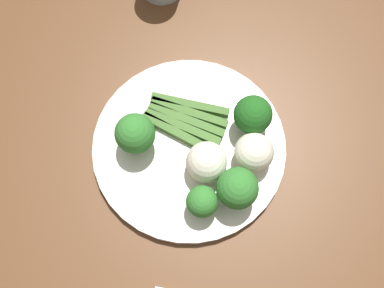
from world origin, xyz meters
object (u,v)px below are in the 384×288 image
object	(u,v)px
dining_table	(193,138)
plate	(192,147)
broccoli_front_left	(135,134)
broccoli_near_center	(237,188)
broccoli_left	(253,115)
cauliflower_edge	(254,153)
cauliflower_right	(207,162)
broccoli_back	(202,202)
asparagus_bundle	(185,120)

from	to	relation	value
dining_table	plate	world-z (taller)	plate
broccoli_front_left	broccoli_near_center	bearing A→B (deg)	-112.60
broccoli_near_center	broccoli_front_left	size ratio (longest dim) A/B	1.00
plate	broccoli_left	size ratio (longest dim) A/B	4.19
cauliflower_edge	plate	bearing A→B (deg)	82.94
broccoli_front_left	cauliflower_edge	xyz separation A→B (m)	(-0.00, -0.17, -0.01)
dining_table	cauliflower_right	size ratio (longest dim) A/B	24.96
broccoli_back	cauliflower_edge	size ratio (longest dim) A/B	0.95
dining_table	broccoli_near_center	bearing A→B (deg)	-149.08
broccoli_left	broccoli_back	bearing A→B (deg)	155.83
asparagus_bundle	broccoli_left	bearing A→B (deg)	18.65
asparagus_bundle	broccoli_near_center	size ratio (longest dim) A/B	1.86
broccoli_front_left	cauliflower_right	distance (m)	0.11
broccoli_back	cauliflower_right	world-z (taller)	cauliflower_right
broccoli_front_left	broccoli_left	bearing A→B (deg)	-73.57
asparagus_bundle	cauliflower_edge	distance (m)	0.12
asparagus_bundle	cauliflower_edge	xyz separation A→B (m)	(-0.05, -0.10, 0.02)
asparagus_bundle	dining_table	bearing A→B (deg)	76.91
cauliflower_edge	broccoli_back	bearing A→B (deg)	140.28
broccoli_near_center	broccoli_front_left	xyz separation A→B (m)	(0.06, 0.15, 0.00)
dining_table	broccoli_left	xyz separation A→B (m)	(-0.01, -0.09, 0.16)
plate	asparagus_bundle	bearing A→B (deg)	21.19
broccoli_front_left	cauliflower_right	bearing A→B (deg)	-104.20
dining_table	cauliflower_edge	size ratio (longest dim) A/B	25.79
cauliflower_right	asparagus_bundle	bearing A→B (deg)	28.92
broccoli_near_center	plate	bearing A→B (deg)	45.27
dining_table	broccoli_near_center	world-z (taller)	broccoli_near_center
plate	broccoli_back	distance (m)	0.10
broccoli_back	broccoli_front_left	bearing A→B (deg)	51.17
asparagus_bundle	cauliflower_right	size ratio (longest dim) A/B	2.24
broccoli_near_center	cauliflower_edge	world-z (taller)	broccoli_near_center
cauliflower_right	cauliflower_edge	xyz separation A→B (m)	(0.02, -0.06, -0.00)
plate	broccoli_front_left	size ratio (longest dim) A/B	4.08
asparagus_bundle	broccoli_left	size ratio (longest dim) A/B	1.91
plate	asparagus_bundle	distance (m)	0.04
broccoli_left	cauliflower_right	size ratio (longest dim) A/B	1.17
asparagus_bundle	cauliflower_right	bearing A→B (deg)	-44.95
broccoli_left	broccoli_near_center	distance (m)	0.11
plate	broccoli_near_center	world-z (taller)	broccoli_near_center
cauliflower_edge	broccoli_front_left	bearing A→B (deg)	88.49
plate	broccoli_back	bearing A→B (deg)	-165.14
asparagus_bundle	broccoli_front_left	bearing A→B (deg)	-130.14
plate	cauliflower_edge	size ratio (longest dim) A/B	5.08
plate	broccoli_left	world-z (taller)	broccoli_left
asparagus_bundle	broccoli_left	xyz separation A→B (m)	(0.00, -0.10, 0.03)
asparagus_bundle	cauliflower_right	distance (m)	0.08
broccoli_left	broccoli_front_left	size ratio (longest dim) A/B	0.97
dining_table	broccoli_back	distance (m)	0.21
broccoli_back	cauliflower_edge	world-z (taller)	cauliflower_edge
asparagus_bundle	broccoli_back	world-z (taller)	broccoli_back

